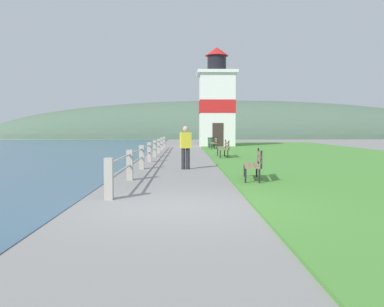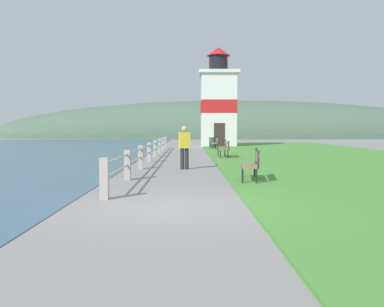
{
  "view_description": "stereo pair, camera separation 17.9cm",
  "coord_description": "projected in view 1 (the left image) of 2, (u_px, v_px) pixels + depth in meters",
  "views": [
    {
      "loc": [
        0.21,
        -8.17,
        1.53
      ],
      "look_at": [
        0.56,
        12.93,
        0.3
      ],
      "focal_mm": 40.0,
      "sensor_mm": 36.0,
      "label": 1
    },
    {
      "loc": [
        0.39,
        -8.17,
        1.53
      ],
      "look_at": [
        0.56,
        12.93,
        0.3
      ],
      "focal_mm": 40.0,
      "sensor_mm": 36.0,
      "label": 2
    }
  ],
  "objects": [
    {
      "name": "park_bench_midway",
      "position": [
        224.0,
        148.0,
        22.17
      ],
      "size": [
        0.48,
        1.85,
        0.94
      ],
      "rotation": [
        0.0,
        0.0,
        3.14
      ],
      "color": "#846B51",
      "rests_on": "ground_plane"
    },
    {
      "name": "ground_plane",
      "position": [
        174.0,
        208.0,
        8.24
      ],
      "size": [
        160.0,
        160.0,
        0.0
      ],
      "primitive_type": "plane",
      "color": "gray"
    },
    {
      "name": "grass_verge",
      "position": [
        319.0,
        156.0,
        23.34
      ],
      "size": [
        12.0,
        45.02,
        0.06
      ],
      "color": "#4C8E38",
      "rests_on": "ground_plane"
    },
    {
      "name": "trash_bin",
      "position": [
        211.0,
        143.0,
        33.15
      ],
      "size": [
        0.54,
        0.54,
        0.84
      ],
      "color": "#2D5138",
      "rests_on": "ground_plane"
    },
    {
      "name": "lighthouse",
      "position": [
        217.0,
        104.0,
        36.78
      ],
      "size": [
        3.37,
        3.37,
        8.48
      ],
      "color": "white",
      "rests_on": "ground_plane"
    },
    {
      "name": "park_bench_far",
      "position": [
        214.0,
        142.0,
        31.26
      ],
      "size": [
        0.53,
        1.79,
        0.94
      ],
      "rotation": [
        0.0,
        0.0,
        3.18
      ],
      "color": "#846B51",
      "rests_on": "ground_plane"
    },
    {
      "name": "distant_hillside",
      "position": [
        234.0,
        138.0,
        68.28
      ],
      "size": [
        80.0,
        16.0,
        12.0
      ],
      "color": "#4C6651",
      "rests_on": "ground_plane"
    },
    {
      "name": "seawall_railing",
      "position": [
        152.0,
        149.0,
        21.42
      ],
      "size": [
        0.18,
        24.69,
        0.9
      ],
      "color": "#A8A399",
      "rests_on": "ground_plane"
    },
    {
      "name": "person_strolling",
      "position": [
        186.0,
        146.0,
        16.04
      ],
      "size": [
        0.44,
        0.33,
        1.63
      ],
      "rotation": [
        0.0,
        0.0,
        1.88
      ],
      "color": "#28282D",
      "rests_on": "ground_plane"
    },
    {
      "name": "park_bench_near",
      "position": [
        255.0,
        163.0,
        12.28
      ],
      "size": [
        0.66,
        1.66,
        0.94
      ],
      "rotation": [
        0.0,
        0.0,
        3.02
      ],
      "color": "#846B51",
      "rests_on": "ground_plane"
    }
  ]
}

